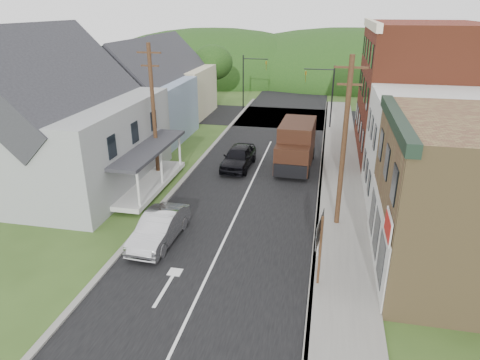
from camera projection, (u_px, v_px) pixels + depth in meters
The scene contains 24 objects.
ground at pixel (221, 246), 21.26m from camera, with size 120.00×120.00×0.00m, color #2D4719.
road at pixel (256, 174), 30.32m from camera, with size 9.00×90.00×0.02m, color black.
cross_road at pixel (282, 117), 45.73m from camera, with size 60.00×9.00×0.02m, color black.
sidewalk_right at pixel (341, 191), 27.37m from camera, with size 2.80×55.00×0.15m, color slate.
curb_right at pixel (320, 190), 27.63m from camera, with size 0.20×55.00×0.15m, color slate.
curb_left at pixel (184, 179), 29.36m from camera, with size 0.30×55.00×0.12m, color slate.
storefront_white at pixel (441, 152), 24.70m from camera, with size 8.00×7.00×6.50m, color silver.
storefront_red at pixel (418, 92), 32.65m from camera, with size 8.00×12.00×10.00m, color maroon.
house_gray at pixel (61, 121), 27.35m from camera, with size 10.20×12.24×8.35m.
house_blue at pixel (146, 97), 37.33m from camera, with size 7.14×8.16×7.28m.
house_cream at pixel (175, 80), 45.58m from camera, with size 7.14×8.16×7.28m.
utility_pole_right at pixel (344, 143), 21.62m from camera, with size 1.60×0.26×9.00m.
utility_pole_left at pixel (154, 112), 27.97m from camera, with size 1.60×0.26×9.00m.
traffic_signal_right at pixel (325, 89), 40.32m from camera, with size 2.87×0.20×6.00m.
traffic_signal_left at pixel (249, 76), 48.28m from camera, with size 2.87×0.20×6.00m.
tree_left_b at pixel (47, 91), 33.47m from camera, with size 4.80×4.80×6.94m.
tree_left_c at pixel (78, 64), 40.70m from camera, with size 5.80×5.80×8.41m.
tree_left_d at pixel (212, 63), 50.10m from camera, with size 4.80×4.80×6.94m.
forested_ridge at pixel (301, 77), 71.10m from camera, with size 90.00×30.00×16.00m, color black.
silver_sedan at pixel (159, 228), 21.40m from camera, with size 1.63×4.67×1.54m, color #B7B6BC.
dark_sedan at pixel (239, 157), 31.27m from camera, with size 1.94×4.82×1.64m, color black.
delivery_van at pixel (296, 146), 31.08m from camera, with size 2.62×5.96×3.29m.
route_sign_cluster at pixel (320, 241), 17.47m from camera, with size 0.28×1.80×3.17m.
warning_sign at pixel (321, 234), 18.92m from camera, with size 0.16×0.68×2.48m.
Camera 1 is at (4.64, -17.85, 11.12)m, focal length 32.00 mm.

